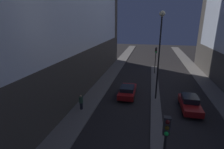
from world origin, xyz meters
TOP-DOWN VIEW (x-y plane):
  - median_strip at (0.00, 16.04)m, footprint 1.05×30.08m
  - traffic_light_near at (0.00, 3.77)m, footprint 0.32×0.42m
  - traffic_light_mid at (0.00, 26.07)m, footprint 0.32×0.42m
  - street_lamp at (0.00, 15.68)m, footprint 0.58×0.58m
  - car_left_lane at (-3.30, 15.75)m, footprint 1.81×4.25m
  - car_right_lane at (3.30, 13.77)m, footprint 1.71×4.16m
  - pedestrian_on_left_sidewalk at (-7.43, 11.37)m, footprint 0.41×0.41m

SIDE VIEW (x-z plane):
  - median_strip at x=0.00m, z-range 0.00..0.12m
  - car_left_lane at x=-3.30m, z-range 0.03..1.41m
  - car_right_lane at x=3.30m, z-range 0.01..1.48m
  - pedestrian_on_left_sidewalk at x=-7.43m, z-range 0.16..1.70m
  - traffic_light_near at x=0.00m, z-range 1.16..5.60m
  - traffic_light_mid at x=0.00m, z-range 1.16..5.60m
  - street_lamp at x=0.00m, z-range 2.02..11.62m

